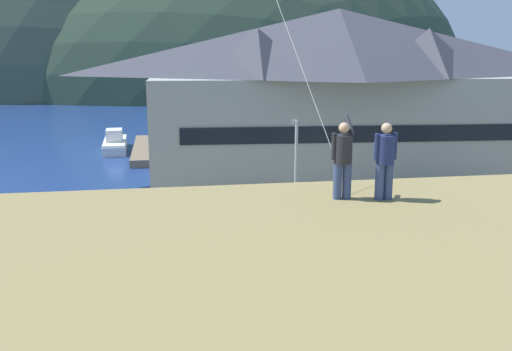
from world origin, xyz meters
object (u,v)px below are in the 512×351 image
person_kite_flyer (343,157)px  person_companion (385,159)px  wharf_dock (151,150)px  parked_car_corner_spot (440,229)px  parked_car_front_row_red (314,236)px  parked_car_back_row_left (321,302)px  parking_light_pole (296,169)px  parked_car_front_row_end (195,294)px  moored_boat_wharfside (115,144)px  parked_car_back_row_right (60,314)px  harbor_lodge (337,92)px  parked_car_mid_row_far (103,259)px

person_kite_flyer → person_companion: (0.91, -0.21, -0.02)m
wharf_dock → parked_car_corner_spot: parked_car_corner_spot is taller
parked_car_front_row_red → parked_car_back_row_left: size_ratio=1.01×
wharf_dock → parked_car_back_row_left: 35.65m
parked_car_front_row_red → parking_light_pole: parking_light_pole is taller
parked_car_front_row_end → parked_car_back_row_left: (4.53, -1.39, 0.00)m
moored_boat_wharfside → parking_light_pole: 28.97m
parked_car_back_row_right → parked_car_front_row_red: same height
parked_car_front_row_red → parking_light_pole: size_ratio=0.68×
parked_car_back_row_left → person_companion: size_ratio=2.43×
parked_car_front_row_end → parked_car_back_row_left: bearing=-17.0°
harbor_lodge → moored_boat_wharfside: 23.24m
harbor_lodge → parking_light_pole: bearing=-115.5°
wharf_dock → parked_car_front_row_end: (2.35, -33.58, 0.71)m
person_companion → harbor_lodge: bearing=75.4°
wharf_dock → parking_light_pole: parking_light_pole is taller
parked_car_back_row_right → parked_car_back_row_left: size_ratio=1.03×
parked_car_corner_spot → wharf_dock: bearing=118.5°
harbor_lodge → moored_boat_wharfside: harbor_lodge is taller
parked_car_front_row_end → parked_car_corner_spot: bearing=24.7°
parked_car_back_row_left → wharf_dock: bearing=101.1°
parking_light_pole → parked_car_back_row_left: bearing=-97.3°
harbor_lodge → person_kite_flyer: (-8.59, -29.29, 1.30)m
parked_car_back_row_left → parking_light_pole: 10.70m
parking_light_pole → wharf_dock: bearing=108.4°
parked_car_front_row_end → parked_car_corner_spot: 13.98m
parked_car_front_row_end → parked_car_back_row_right: size_ratio=0.98×
wharf_dock → parked_car_mid_row_far: bearing=-92.9°
harbor_lodge → parked_car_front_row_end: size_ratio=6.76×
wharf_dock → person_companion: 43.24m
parked_car_mid_row_far → person_kite_flyer: size_ratio=2.34×
moored_boat_wharfside → parking_light_pole: bearing=-66.3°
parked_car_back_row_right → parking_light_pole: (10.66, 9.79, 2.67)m
parked_car_back_row_left → person_companion: person_companion is taller
parked_car_front_row_end → parked_car_mid_row_far: same height
parked_car_back_row_right → person_kite_flyer: 12.80m
person_kite_flyer → moored_boat_wharfside: bearing=101.3°
harbor_lodge → parked_car_back_row_right: (-16.42, -21.87, -5.60)m
parked_car_back_row_right → person_companion: (8.74, -7.63, 6.88)m
moored_boat_wharfside → parked_car_corner_spot: 34.74m
moored_boat_wharfside → parked_car_front_row_end: size_ratio=1.54×
wharf_dock → moored_boat_wharfside: moored_boat_wharfside is taller
parked_car_front_row_end → parked_car_mid_row_far: size_ratio=0.98×
harbor_lodge → wharf_dock: bearing=137.9°
parked_car_corner_spot → person_companion: (-8.78, -14.36, 6.88)m
parked_car_corner_spot → parking_light_pole: bearing=156.0°
parked_car_front_row_red → parking_light_pole: (-0.27, 3.01, 2.67)m
harbor_lodge → parked_car_corner_spot: size_ratio=6.79×
harbor_lodge → parked_car_corner_spot: 16.18m
parked_car_front_row_end → person_kite_flyer: 11.21m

